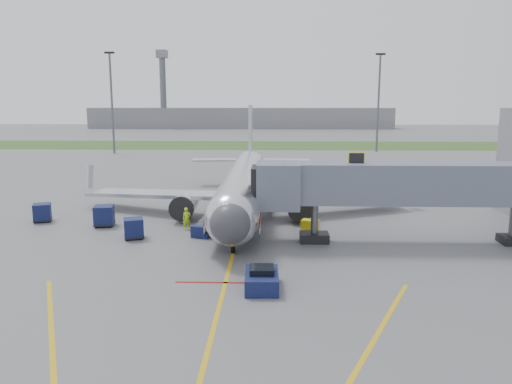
{
  "coord_description": "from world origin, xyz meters",
  "views": [
    {
      "loc": [
        2.74,
        -32.12,
        10.65
      ],
      "look_at": [
        1.41,
        8.61,
        3.2
      ],
      "focal_mm": 35.0,
      "sensor_mm": 36.0,
      "label": 1
    }
  ],
  "objects_px": {
    "airliner": "(244,185)",
    "ramp_worker": "(187,219)",
    "pushback_tug": "(262,279)",
    "belt_loader": "(208,226)"
  },
  "relations": [
    {
      "from": "airliner",
      "to": "ramp_worker",
      "type": "xyz_separation_m",
      "value": [
        -4.39,
        -6.93,
        -1.71
      ]
    },
    {
      "from": "belt_loader",
      "to": "ramp_worker",
      "type": "height_order",
      "value": "belt_loader"
    },
    {
      "from": "airliner",
      "to": "belt_loader",
      "type": "distance_m",
      "value": 8.48
    },
    {
      "from": "airliner",
      "to": "pushback_tug",
      "type": "xyz_separation_m",
      "value": [
        2.18,
        -20.07,
        -2.1
      ]
    },
    {
      "from": "belt_loader",
      "to": "ramp_worker",
      "type": "xyz_separation_m",
      "value": [
        -1.9,
        0.9,
        0.4
      ]
    },
    {
      "from": "airliner",
      "to": "belt_loader",
      "type": "relative_size",
      "value": 7.8
    },
    {
      "from": "pushback_tug",
      "to": "belt_loader",
      "type": "bearing_deg",
      "value": 110.89
    },
    {
      "from": "airliner",
      "to": "ramp_worker",
      "type": "bearing_deg",
      "value": -122.37
    },
    {
      "from": "airliner",
      "to": "ramp_worker",
      "type": "height_order",
      "value": "airliner"
    },
    {
      "from": "pushback_tug",
      "to": "belt_loader",
      "type": "distance_m",
      "value": 13.1
    }
  ]
}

